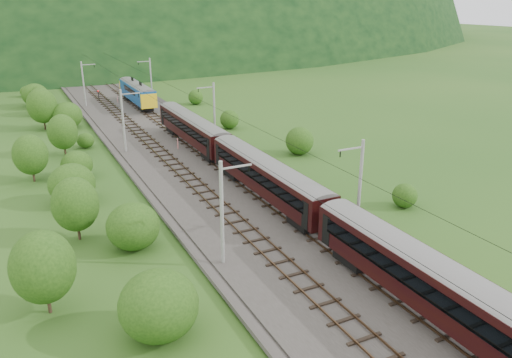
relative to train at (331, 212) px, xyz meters
name	(u,v)px	position (x,y,z in m)	size (l,w,h in m)	color
ground	(294,248)	(-2.40, 1.46, -3.30)	(600.00, 600.00, 0.00)	#255119
railbed	(242,203)	(-2.40, 11.46, -3.15)	(14.00, 220.00, 0.30)	#38332D
track_left	(219,206)	(-4.80, 11.46, -2.93)	(2.40, 220.00, 0.27)	#523823
track_right	(263,197)	(0.00, 11.46, -2.93)	(2.40, 220.00, 0.27)	#523823
catenary_left	(124,120)	(-8.52, 33.46, 1.20)	(2.54, 192.28, 8.00)	gray
catenary_right	(214,110)	(3.72, 33.46, 1.20)	(2.54, 192.28, 8.00)	gray
overhead_wires	(241,134)	(-2.40, 11.46, 3.80)	(4.83, 198.00, 0.03)	black
mountain_main	(38,36)	(-2.40, 261.46, -3.30)	(504.00, 360.00, 244.00)	black
train	(331,212)	(0.00, 0.00, 0.00)	(2.76, 132.81, 4.79)	black
hazard_post_near	(118,99)	(-2.71, 66.11, -2.36)	(0.14, 0.14, 1.28)	red
hazard_post_far	(178,144)	(-2.20, 31.61, -2.30)	(0.15, 0.15, 1.42)	red
signal	(99,95)	(-5.52, 69.76, -1.86)	(0.21, 0.21, 1.94)	black
vegetation_left	(76,186)	(-16.77, 16.73, -0.70)	(14.29, 146.74, 6.84)	#1E4412
vegetation_right	(293,144)	(10.63, 23.82, -1.96)	(5.90, 100.06, 3.24)	#1E4412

